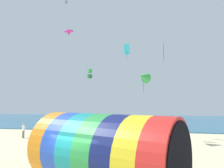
% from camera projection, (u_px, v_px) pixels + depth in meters
% --- Properties ---
extents(sea, '(120.00, 40.00, 0.10)m').
position_uv_depth(sea, '(133.00, 120.00, 47.45)').
color(sea, '#236084').
rests_on(sea, ground).
extents(giant_inflatable_tube, '(7.65, 5.97, 3.41)m').
position_uv_depth(giant_inflatable_tube, '(105.00, 151.00, 9.12)').
color(giant_inflatable_tube, orange).
rests_on(giant_inflatable_tube, ground).
extents(kite_cyan_diamond, '(0.92, 0.76, 2.36)m').
position_uv_depth(kite_cyan_diamond, '(127.00, 50.00, 26.60)').
color(kite_cyan_diamond, '#2DB2C6').
extents(kite_magenta_parafoil, '(1.19, 0.60, 0.65)m').
position_uv_depth(kite_magenta_parafoil, '(69.00, 31.00, 23.64)').
color(kite_magenta_parafoil, '#D1339E').
extents(kite_green_delta, '(1.72, 1.75, 2.26)m').
position_uv_depth(kite_green_delta, '(143.00, 77.00, 21.73)').
color(kite_green_delta, green).
extents(kite_blue_diamond, '(0.10, 0.60, 1.46)m').
position_uv_depth(kite_blue_diamond, '(163.00, 49.00, 17.37)').
color(kite_blue_diamond, blue).
extents(kite_white_box, '(0.42, 0.42, 0.94)m').
position_uv_depth(kite_white_box, '(66.00, 0.00, 28.78)').
color(kite_white_box, white).
extents(kite_green_box, '(0.62, 0.62, 1.25)m').
position_uv_depth(kite_green_box, '(90.00, 74.00, 25.95)').
color(kite_green_box, green).
extents(bystander_near_water, '(0.42, 0.36, 1.64)m').
position_uv_depth(bystander_near_water, '(23.00, 131.00, 22.86)').
color(bystander_near_water, '#726651').
rests_on(bystander_near_water, ground).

